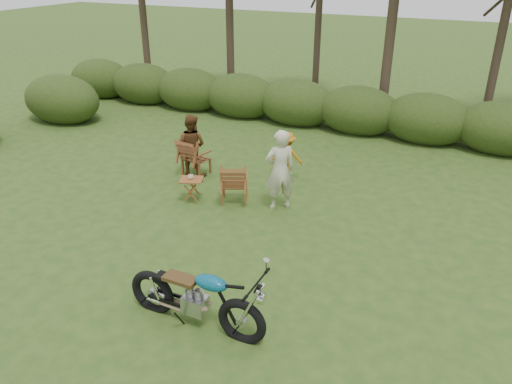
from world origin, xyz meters
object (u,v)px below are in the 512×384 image
at_px(child, 286,178).
at_px(cup, 191,177).
at_px(side_table, 192,190).
at_px(adult_a, 279,208).
at_px(motorcycle, 196,323).
at_px(lawn_chair_right, 235,201).
at_px(lawn_chair_left, 197,174).
at_px(adult_b, 193,174).

bearing_deg(child, cup, 46.97).
distance_m(side_table, adult_a, 1.96).
xyz_separation_m(side_table, cup, (-0.02, 0.01, 0.31)).
height_order(motorcycle, cup, cup).
bearing_deg(lawn_chair_right, adult_a, 162.56).
bearing_deg(motorcycle, adult_a, 95.45).
relative_size(lawn_chair_left, adult_a, 0.54).
bearing_deg(child, lawn_chair_left, 11.25).
bearing_deg(side_table, child, 55.28).
distance_m(lawn_chair_right, side_table, 0.97).
xyz_separation_m(motorcycle, cup, (-2.23, 3.46, 0.57)).
bearing_deg(adult_a, motorcycle, 53.91).
bearing_deg(adult_a, side_table, -25.89).
distance_m(lawn_chair_right, cup, 1.11).
xyz_separation_m(lawn_chair_right, side_table, (-0.85, -0.39, 0.26)).
xyz_separation_m(motorcycle, side_table, (-2.21, 3.46, 0.26)).
height_order(motorcycle, adult_a, adult_a).
relative_size(lawn_chair_left, side_table, 1.83).
distance_m(adult_a, adult_b, 2.74).
distance_m(side_table, cup, 0.31).
distance_m(lawn_chair_left, child, 2.22).
xyz_separation_m(lawn_chair_right, lawn_chair_left, (-1.54, 0.92, 0.00)).
distance_m(motorcycle, adult_a, 3.97).
bearing_deg(adult_a, lawn_chair_right, -34.32).
relative_size(motorcycle, child, 1.84).
height_order(lawn_chair_right, side_table, side_table).
relative_size(adult_a, adult_b, 1.15).
bearing_deg(lawn_chair_right, lawn_chair_left, -54.96).
bearing_deg(child, adult_a, 98.80).
distance_m(lawn_chair_right, lawn_chair_left, 1.80).
relative_size(side_table, adult_a, 0.30).
distance_m(lawn_chair_left, adult_a, 2.69).
xyz_separation_m(adult_a, adult_b, (-2.63, 0.74, 0.00)).
bearing_deg(adult_b, lawn_chair_left, -141.08).
relative_size(cup, adult_b, 0.08).
distance_m(adult_a, child, 1.60).
distance_m(side_table, child, 2.50).
xyz_separation_m(side_table, adult_b, (-0.76, 1.25, -0.26)).
bearing_deg(cup, child, 54.91).
distance_m(side_table, adult_b, 1.48).
bearing_deg(motorcycle, adult_b, 122.85).
bearing_deg(lawn_chair_left, side_table, 124.84).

